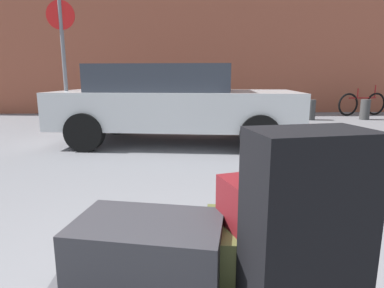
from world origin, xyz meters
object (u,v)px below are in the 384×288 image
at_px(duffel_bag_maroon_topmost_pile, 264,201).
at_px(parked_car, 173,102).
at_px(suitcase_olive_stacked_top, 262,246).
at_px(suitcase_charcoal_front_right, 148,250).
at_px(no_parking_sign, 64,57).
at_px(suitcase_black_front_left, 305,227).
at_px(bollard_kerb_mid, 311,110).
at_px(bollard_kerb_far, 365,110).
at_px(bollard_kerb_near, 261,110).
at_px(bicycle_leaning, 362,104).

xyz_separation_m(duffel_bag_maroon_topmost_pile, parked_car, (-0.46, 4.66, 0.09)).
height_order(suitcase_olive_stacked_top, parked_car, parked_car).
relative_size(suitcase_charcoal_front_right, no_parking_sign, 0.25).
distance_m(suitcase_black_front_left, bollard_kerb_mid, 8.77).
distance_m(suitcase_charcoal_front_right, no_parking_sign, 5.31).
bearing_deg(bollard_kerb_far, suitcase_charcoal_front_right, -125.17).
height_order(bollard_kerb_far, no_parking_sign, no_parking_sign).
bearing_deg(bollard_kerb_near, suitcase_black_front_left, -103.35).
bearing_deg(suitcase_black_front_left, bollard_kerb_mid, 58.09).
bearing_deg(suitcase_charcoal_front_right, suitcase_black_front_left, -11.00).
bearing_deg(duffel_bag_maroon_topmost_pile, suitcase_olive_stacked_top, 0.00).
relative_size(suitcase_charcoal_front_right, parked_car, 0.14).
relative_size(bollard_kerb_near, bollard_kerb_mid, 1.00).
distance_m(duffel_bag_maroon_topmost_pile, parked_car, 4.68).
distance_m(suitcase_black_front_left, no_parking_sign, 5.72).
distance_m(parked_car, no_parking_sign, 2.12).
height_order(suitcase_charcoal_front_right, bollard_kerb_mid, suitcase_charcoal_front_right).
bearing_deg(no_parking_sign, bollard_kerb_far, 22.05).
height_order(suitcase_black_front_left, bollard_kerb_near, suitcase_black_front_left).
bearing_deg(parked_car, suitcase_black_front_left, -83.88).
xyz_separation_m(suitcase_olive_stacked_top, suitcase_black_front_left, (0.07, -0.30, 0.24)).
bearing_deg(duffel_bag_maroon_topmost_pile, no_parking_sign, 100.47).
bearing_deg(suitcase_charcoal_front_right, duffel_bag_maroon_topmost_pile, 17.70).
height_order(bollard_kerb_mid, bollard_kerb_far, same).
xyz_separation_m(bollard_kerb_near, bollard_kerb_far, (3.04, 0.00, 0.00)).
height_order(suitcase_olive_stacked_top, suitcase_charcoal_front_right, suitcase_charcoal_front_right).
xyz_separation_m(suitcase_olive_stacked_top, bollard_kerb_mid, (3.43, 7.80, -0.16)).
bearing_deg(bicycle_leaning, bollard_kerb_far, -115.53).
xyz_separation_m(duffel_bag_maroon_topmost_pile, bollard_kerb_near, (1.99, 7.80, -0.38)).
bearing_deg(duffel_bag_maroon_topmost_pile, bollard_kerb_mid, 49.86).
xyz_separation_m(suitcase_charcoal_front_right, duffel_bag_maroon_topmost_pile, (0.51, 0.05, 0.19)).
bearing_deg(suitcase_olive_stacked_top, bollard_kerb_near, 82.37).
bearing_deg(suitcase_charcoal_front_right, bicycle_leaning, 67.62).
relative_size(suitcase_olive_stacked_top, duffel_bag_maroon_topmost_pile, 1.44).
bearing_deg(suitcase_olive_stacked_top, bollard_kerb_far, 63.88).
distance_m(parked_car, bicycle_leaning, 7.30).
bearing_deg(suitcase_black_front_left, suitcase_charcoal_front_right, 147.84).
xyz_separation_m(suitcase_olive_stacked_top, no_parking_sign, (-2.43, 4.78, 1.10)).
distance_m(bollard_kerb_near, bollard_kerb_mid, 1.44).
bearing_deg(no_parking_sign, parked_car, -3.60).
distance_m(bicycle_leaning, no_parking_sign, 8.99).
bearing_deg(duffel_bag_maroon_topmost_pile, bollard_kerb_near, 59.26).
bearing_deg(suitcase_olive_stacked_top, bollard_kerb_mid, 72.96).
xyz_separation_m(suitcase_charcoal_front_right, parked_car, (0.05, 4.71, 0.29)).
height_order(duffel_bag_maroon_topmost_pile, bollard_kerb_near, duffel_bag_maroon_topmost_pile).
bearing_deg(bicycle_leaning, suitcase_black_front_left, -120.85).
height_order(suitcase_charcoal_front_right, bollard_kerb_far, suitcase_charcoal_front_right).
xyz_separation_m(duffel_bag_maroon_topmost_pile, bollard_kerb_far, (5.03, 7.80, -0.38)).
xyz_separation_m(duffel_bag_maroon_topmost_pile, bollard_kerb_mid, (3.43, 7.80, -0.38)).
distance_m(suitcase_black_front_left, bicycle_leaning, 10.63).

